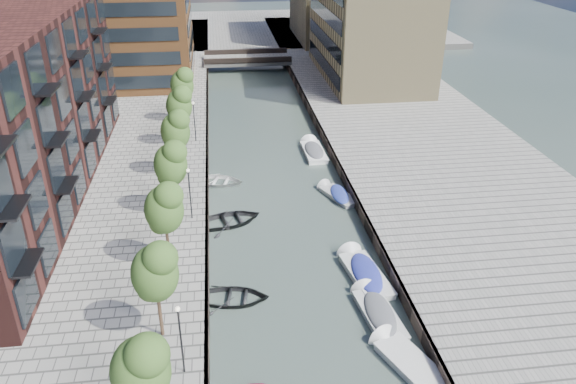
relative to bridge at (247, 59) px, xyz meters
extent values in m
plane|color=#38473F|center=(0.00, -32.00, -1.39)|extent=(300.00, 300.00, 0.00)
cube|color=gray|center=(16.00, -32.00, -0.89)|extent=(20.00, 140.00, 1.00)
cube|color=#332823|center=(-6.10, -32.00, -0.89)|extent=(0.25, 140.00, 1.00)
cube|color=#332823|center=(6.10, -32.00, -0.89)|extent=(0.25, 140.00, 1.00)
cube|color=gray|center=(0.00, 28.00, -0.89)|extent=(80.00, 40.00, 1.00)
cube|color=black|center=(-20.00, -42.00, 6.61)|extent=(8.00, 38.00, 14.00)
cube|color=tan|center=(16.00, -10.00, 6.61)|extent=(12.00, 25.00, 14.00)
cube|color=gray|center=(0.00, 0.00, -0.09)|extent=(13.00, 6.00, 0.60)
cube|color=#332823|center=(0.00, -2.80, 0.51)|extent=(13.00, 0.40, 0.80)
cube|color=#332823|center=(0.00, 2.80, 0.51)|extent=(13.00, 0.40, 0.80)
ellipsoid|color=#345A21|center=(-8.50, -68.00, 3.93)|extent=(2.50, 2.50, 3.25)
cylinder|color=#382619|center=(-8.50, -61.00, 1.21)|extent=(0.20, 0.20, 3.20)
ellipsoid|color=#345A21|center=(-8.50, -61.00, 3.93)|extent=(2.50, 2.50, 3.25)
cylinder|color=#382619|center=(-8.50, -54.00, 1.21)|extent=(0.20, 0.20, 3.20)
ellipsoid|color=#345A21|center=(-8.50, -54.00, 3.93)|extent=(2.50, 2.50, 3.25)
cylinder|color=#382619|center=(-8.50, -47.00, 1.21)|extent=(0.20, 0.20, 3.20)
ellipsoid|color=#345A21|center=(-8.50, -47.00, 3.93)|extent=(2.50, 2.50, 3.25)
cylinder|color=#382619|center=(-8.50, -40.00, 1.21)|extent=(0.20, 0.20, 3.20)
ellipsoid|color=#345A21|center=(-8.50, -40.00, 3.93)|extent=(2.50, 2.50, 3.25)
cylinder|color=#382619|center=(-8.50, -33.00, 1.21)|extent=(0.20, 0.20, 3.20)
ellipsoid|color=#345A21|center=(-8.50, -33.00, 3.93)|extent=(2.50, 2.50, 3.25)
cylinder|color=#382619|center=(-8.50, -26.00, 1.21)|extent=(0.20, 0.20, 3.20)
ellipsoid|color=#345A21|center=(-8.50, -26.00, 3.93)|extent=(2.50, 2.50, 3.25)
cylinder|color=black|center=(-7.20, -64.00, 1.61)|extent=(0.10, 0.10, 4.00)
sphere|color=#FFF2CC|center=(-7.20, -64.00, 3.61)|extent=(0.24, 0.24, 0.24)
cylinder|color=black|center=(-7.20, -48.00, 1.61)|extent=(0.10, 0.10, 4.00)
sphere|color=#FFF2CC|center=(-7.20, -48.00, 3.61)|extent=(0.24, 0.24, 0.24)
cylinder|color=black|center=(-7.20, -32.00, 1.61)|extent=(0.10, 0.10, 4.00)
sphere|color=#FFF2CC|center=(-7.20, -32.00, 3.61)|extent=(0.24, 0.24, 0.24)
imported|color=black|center=(-4.47, -57.22, -1.39)|extent=(4.98, 3.86, 0.95)
imported|color=white|center=(-5.19, -40.12, -1.39)|extent=(5.37, 4.45, 0.96)
imported|color=#242527|center=(-4.37, -47.44, -1.39)|extent=(5.94, 4.94, 1.06)
cube|color=silver|center=(4.41, -56.05, -1.33)|extent=(2.67, 5.42, 0.73)
cube|color=silver|center=(4.41, -56.05, -0.94)|extent=(2.78, 5.54, 0.11)
cone|color=silver|center=(4.03, -53.48, -1.28)|extent=(2.05, 1.29, 1.92)
ellipsoid|color=navy|center=(4.41, -56.05, -0.88)|extent=(2.49, 4.95, 0.63)
cube|color=silver|center=(4.20, -60.11, -1.34)|extent=(2.27, 4.90, 0.67)
cube|color=silver|center=(4.20, -60.11, -0.98)|extent=(2.36, 5.02, 0.10)
cone|color=silver|center=(3.94, -57.76, -1.29)|extent=(1.84, 1.12, 1.75)
ellipsoid|color=#54565B|center=(4.20, -60.11, -0.93)|extent=(2.12, 4.48, 0.58)
cube|color=silver|center=(4.94, -64.55, -1.34)|extent=(3.54, 5.23, 0.69)
cube|color=silver|center=(4.94, -64.55, -0.96)|extent=(3.66, 5.36, 0.11)
cone|color=silver|center=(4.00, -62.28, -1.28)|extent=(2.04, 1.58, 1.82)
cube|color=#B8B7B6|center=(5.08, -44.32, -1.35)|extent=(2.95, 4.27, 0.57)
cube|color=#B8B7B6|center=(5.08, -44.32, -1.04)|extent=(3.05, 4.38, 0.09)
cone|color=#B8B7B6|center=(4.28, -42.48, -1.30)|extent=(1.67, 1.31, 1.48)
ellipsoid|color=navy|center=(5.08, -44.32, -1.00)|extent=(2.73, 3.91, 0.49)
cube|color=white|center=(4.51, -34.76, -1.34)|extent=(1.96, 5.10, 0.72)
cube|color=white|center=(4.51, -34.76, -0.95)|extent=(2.05, 5.21, 0.11)
cone|color=white|center=(4.47, -32.22, -1.28)|extent=(1.89, 1.02, 1.87)
ellipsoid|color=#57585E|center=(4.51, -34.76, -0.89)|extent=(1.84, 4.66, 0.62)
imported|color=silver|center=(11.70, -14.84, 0.21)|extent=(2.50, 3.78, 1.20)
camera|label=1|loc=(-4.66, -85.89, 20.79)|focal=35.00mm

